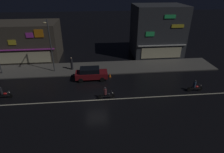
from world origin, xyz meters
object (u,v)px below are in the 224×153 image
(motorcycle_trailing_far, at_px, (195,87))
(streetlamp_mid, at_px, (50,43))
(motorcycle_lead, at_px, (3,94))
(parked_car_near_kerb, at_px, (91,73))
(pedestrian_on_sidewalk, at_px, (72,64))
(motorcycle_opposite_lane, at_px, (106,94))
(traffic_cone, at_px, (110,75))

(motorcycle_trailing_far, bearing_deg, streetlamp_mid, 163.17)
(streetlamp_mid, relative_size, motorcycle_lead, 3.93)
(parked_car_near_kerb, distance_m, motorcycle_lead, 10.68)
(parked_car_near_kerb, relative_size, motorcycle_trailing_far, 2.26)
(pedestrian_on_sidewalk, distance_m, parked_car_near_kerb, 4.27)
(pedestrian_on_sidewalk, height_order, motorcycle_opposite_lane, pedestrian_on_sidewalk)
(streetlamp_mid, bearing_deg, motorcycle_lead, -125.96)
(pedestrian_on_sidewalk, relative_size, traffic_cone, 3.52)
(parked_car_near_kerb, bearing_deg, motorcycle_trailing_far, 160.66)
(pedestrian_on_sidewalk, height_order, parked_car_near_kerb, pedestrian_on_sidewalk)
(motorcycle_opposite_lane, bearing_deg, pedestrian_on_sidewalk, 126.12)
(pedestrian_on_sidewalk, relative_size, parked_car_near_kerb, 0.45)
(motorcycle_opposite_lane, relative_size, motorcycle_trailing_far, 1.00)
(pedestrian_on_sidewalk, xyz_separation_m, motorcycle_lead, (-7.12, -6.95, -0.41))
(motorcycle_trailing_far, bearing_deg, motorcycle_lead, -177.16)
(motorcycle_trailing_far, bearing_deg, pedestrian_on_sidewalk, 158.23)
(pedestrian_on_sidewalk, bearing_deg, motorcycle_opposite_lane, 176.04)
(streetlamp_mid, bearing_deg, motorcycle_opposite_lane, -46.87)
(streetlamp_mid, height_order, motorcycle_trailing_far, streetlamp_mid)
(pedestrian_on_sidewalk, distance_m, motorcycle_lead, 9.96)
(parked_car_near_kerb, height_order, motorcycle_trailing_far, parked_car_near_kerb)
(streetlamp_mid, distance_m, motorcycle_opposite_lane, 11.06)
(pedestrian_on_sidewalk, xyz_separation_m, motorcycle_opposite_lane, (4.56, -8.16, -0.41))
(streetlamp_mid, xyz_separation_m, parked_car_near_kerb, (5.39, -2.56, -3.65))
(motorcycle_lead, height_order, traffic_cone, motorcycle_lead)
(parked_car_near_kerb, distance_m, motorcycle_trailing_far, 13.27)
(motorcycle_lead, distance_m, motorcycle_trailing_far, 22.52)
(pedestrian_on_sidewalk, relative_size, motorcycle_trailing_far, 1.02)
(motorcycle_lead, relative_size, traffic_cone, 3.45)
(motorcycle_opposite_lane, bearing_deg, parked_car_near_kerb, 115.69)
(streetlamp_mid, xyz_separation_m, traffic_cone, (7.99, -2.15, -4.25))
(motorcycle_lead, bearing_deg, parked_car_near_kerb, 26.02)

